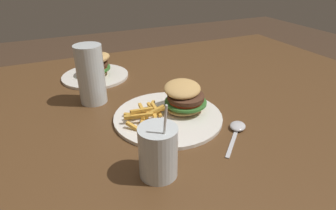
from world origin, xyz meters
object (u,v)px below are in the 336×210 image
(beer_glass, at_px, (91,77))
(meal_plate_far, at_px, (95,69))
(juice_glass, at_px, (158,154))
(spoon, at_px, (237,128))
(meal_plate_near, at_px, (175,108))

(beer_glass, xyz_separation_m, meal_plate_far, (0.05, 0.21, -0.05))
(juice_glass, bearing_deg, spoon, 15.46)
(spoon, relative_size, meal_plate_far, 0.55)
(meal_plate_near, bearing_deg, meal_plate_far, 110.75)
(meal_plate_near, bearing_deg, beer_glass, 135.95)
(beer_glass, bearing_deg, meal_plate_near, -44.05)
(beer_glass, relative_size, juice_glass, 1.05)
(meal_plate_near, bearing_deg, spoon, -48.79)
(beer_glass, relative_size, spoon, 1.35)
(beer_glass, height_order, juice_glass, beer_glass)
(beer_glass, bearing_deg, juice_glass, -81.76)
(meal_plate_near, xyz_separation_m, spoon, (0.12, -0.14, -0.02))
(meal_plate_far, bearing_deg, juice_glass, -89.04)
(meal_plate_near, height_order, spoon, meal_plate_near)
(meal_plate_far, bearing_deg, beer_glass, -103.26)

